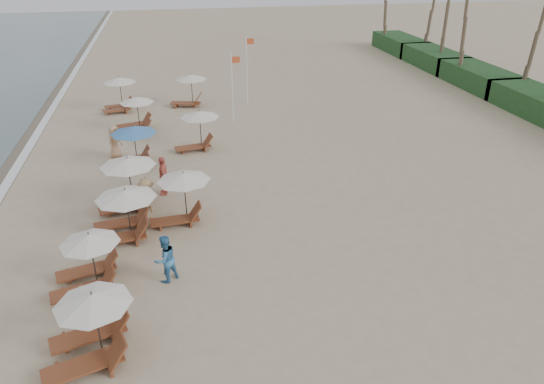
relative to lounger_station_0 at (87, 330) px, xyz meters
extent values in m
plane|color=tan|center=(5.76, 2.74, -0.98)|extent=(160.00, 160.00, 0.00)
cube|color=white|center=(-5.44, 12.74, -0.97)|extent=(0.50, 140.00, 0.02)
cube|color=#193D1C|center=(27.76, 17.24, -0.18)|extent=(3.20, 8.00, 1.60)
cube|color=#193D1C|center=(27.76, 24.74, -0.18)|extent=(3.20, 8.00, 1.60)
cube|color=#193D1C|center=(27.76, 32.24, -0.18)|extent=(3.20, 8.00, 1.60)
cube|color=#193D1C|center=(27.76, 39.74, -0.18)|extent=(3.20, 8.00, 1.60)
cylinder|color=brown|center=(28.66, 20.74, 3.92)|extent=(0.36, 0.36, 9.80)
cylinder|color=brown|center=(26.86, 25.94, 4.32)|extent=(0.36, 0.36, 10.60)
cylinder|color=brown|center=(27.76, 31.14, 4.72)|extent=(0.36, 0.36, 11.40)
cylinder|color=brown|center=(28.66, 36.34, 3.52)|extent=(0.36, 0.36, 9.00)
cylinder|color=brown|center=(26.86, 41.54, 3.92)|extent=(0.36, 0.36, 9.80)
cylinder|color=black|center=(0.31, 0.00, 0.08)|extent=(0.05, 0.05, 2.13)
cone|color=silver|center=(0.31, 0.00, 1.04)|extent=(2.18, 2.18, 0.35)
cylinder|color=black|center=(-0.18, 3.49, 0.02)|extent=(0.05, 0.05, 2.00)
cone|color=silver|center=(-0.18, 3.49, 0.92)|extent=(2.02, 2.02, 0.35)
cylinder|color=black|center=(0.83, 6.66, 0.01)|extent=(0.05, 0.05, 1.99)
cone|color=silver|center=(0.83, 6.66, 0.91)|extent=(2.44, 2.44, 0.35)
cylinder|color=black|center=(0.82, 9.29, 0.14)|extent=(0.05, 0.05, 2.26)
cone|color=silver|center=(0.82, 9.29, 1.17)|extent=(2.46, 2.46, 0.35)
cylinder|color=black|center=(0.88, 13.82, 0.09)|extent=(0.05, 0.05, 2.15)
cone|color=#3C75B3|center=(0.88, 13.82, 1.06)|extent=(2.39, 2.39, 0.35)
cylinder|color=black|center=(0.87, 19.49, 0.08)|extent=(0.05, 0.05, 2.14)
cone|color=silver|center=(0.87, 19.49, 1.05)|extent=(2.12, 2.12, 0.35)
cylinder|color=black|center=(-0.42, 24.04, 0.17)|extent=(0.05, 0.05, 2.31)
cone|color=silver|center=(-0.42, 24.04, 1.23)|extent=(2.28, 2.28, 0.35)
cylinder|color=black|center=(3.15, 7.49, 0.09)|extent=(0.05, 0.05, 2.15)
cone|color=silver|center=(3.15, 7.49, 1.07)|extent=(2.24, 2.24, 0.35)
cylinder|color=black|center=(4.44, 15.78, 0.09)|extent=(0.05, 0.05, 2.15)
cone|color=silver|center=(4.44, 15.78, 1.07)|extent=(2.24, 2.24, 0.35)
cylinder|color=black|center=(4.51, 24.51, 0.09)|extent=(0.05, 0.05, 2.15)
cone|color=silver|center=(4.51, 24.51, 1.07)|extent=(2.24, 2.24, 0.35)
imported|color=tan|center=(-0.16, 1.13, -0.15)|extent=(0.64, 0.45, 1.66)
imported|color=teal|center=(2.22, 3.28, -0.09)|extent=(1.11, 1.06, 1.80)
imported|color=#98744D|center=(1.55, 7.93, -0.04)|extent=(0.96, 1.35, 1.90)
imported|color=#D06253|center=(2.26, 10.22, -0.03)|extent=(0.57, 1.16, 1.91)
imported|color=tan|center=(-0.30, 15.34, -0.07)|extent=(0.99, 1.06, 1.82)
cylinder|color=silver|center=(6.88, 20.01, 1.26)|extent=(0.08, 0.08, 4.49)
cube|color=#BB4723|center=(7.16, 20.01, 3.11)|extent=(0.55, 0.02, 0.40)
cylinder|color=silver|center=(8.44, 23.69, 1.48)|extent=(0.08, 0.08, 4.93)
cube|color=#BB4723|center=(8.72, 23.69, 3.54)|extent=(0.55, 0.02, 0.40)
camera|label=1|loc=(2.90, -11.71, 9.84)|focal=33.12mm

